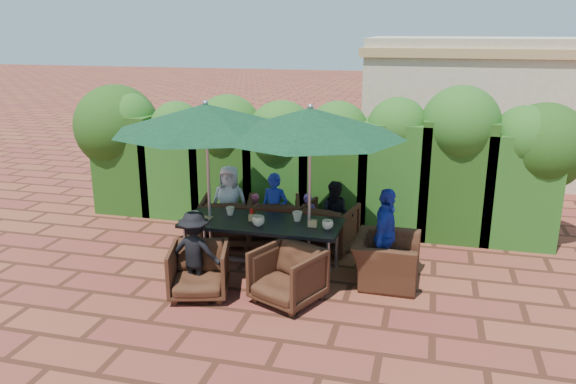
% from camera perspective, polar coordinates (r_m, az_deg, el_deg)
% --- Properties ---
extents(ground, '(80.00, 80.00, 0.00)m').
position_cam_1_polar(ground, '(8.15, -1.44, -8.46)').
color(ground, brown).
rests_on(ground, ground).
extents(dining_table, '(2.28, 0.90, 0.75)m').
position_cam_1_polar(dining_table, '(8.09, -2.70, -3.50)').
color(dining_table, black).
rests_on(dining_table, ground).
extents(umbrella_left, '(2.63, 2.63, 2.46)m').
position_cam_1_polar(umbrella_left, '(7.96, -8.34, 7.47)').
color(umbrella_left, gray).
rests_on(umbrella_left, ground).
extents(umbrella_right, '(2.57, 2.57, 2.46)m').
position_cam_1_polar(umbrella_right, '(7.49, 2.27, 7.07)').
color(umbrella_right, gray).
rests_on(umbrella_right, ground).
extents(chair_far_left, '(0.99, 0.95, 0.86)m').
position_cam_1_polar(chair_far_left, '(9.21, -6.08, -2.67)').
color(chair_far_left, black).
rests_on(chair_far_left, ground).
extents(chair_far_mid, '(1.00, 0.97, 0.86)m').
position_cam_1_polar(chair_far_mid, '(9.13, -1.46, -2.75)').
color(chair_far_mid, black).
rests_on(chair_far_mid, ground).
extents(chair_far_right, '(0.94, 0.90, 0.83)m').
position_cam_1_polar(chair_far_right, '(8.95, 4.12, -3.32)').
color(chair_far_right, black).
rests_on(chair_far_right, ground).
extents(chair_near_left, '(0.91, 0.87, 0.77)m').
position_cam_1_polar(chair_near_left, '(7.52, -9.04, -7.68)').
color(chair_near_left, black).
rests_on(chair_near_left, ground).
extents(chair_near_right, '(1.00, 0.98, 0.80)m').
position_cam_1_polar(chair_near_right, '(7.26, -0.04, -8.25)').
color(chair_near_right, black).
rests_on(chair_near_right, ground).
extents(chair_end_right, '(0.66, 1.00, 0.87)m').
position_cam_1_polar(chair_end_right, '(7.91, 9.99, -6.08)').
color(chair_end_right, black).
rests_on(chair_end_right, ground).
extents(adult_far_left, '(0.64, 0.40, 1.27)m').
position_cam_1_polar(adult_far_left, '(9.30, -5.95, -1.16)').
color(adult_far_left, silver).
rests_on(adult_far_left, ground).
extents(adult_far_mid, '(0.48, 0.41, 1.24)m').
position_cam_1_polar(adult_far_mid, '(8.89, -1.39, -2.02)').
color(adult_far_mid, '#1C2E9C').
rests_on(adult_far_mid, ground).
extents(adult_far_right, '(0.58, 0.39, 1.13)m').
position_cam_1_polar(adult_far_right, '(8.85, 4.92, -2.51)').
color(adult_far_right, black).
rests_on(adult_far_right, ground).
extents(adult_near_left, '(0.73, 0.35, 1.13)m').
position_cam_1_polar(adult_near_left, '(7.56, -9.43, -6.07)').
color(adult_near_left, black).
rests_on(adult_near_left, ground).
extents(adult_end_right, '(0.49, 0.83, 1.34)m').
position_cam_1_polar(adult_end_right, '(7.84, 9.85, -4.42)').
color(adult_end_right, '#1C2E9C').
rests_on(adult_end_right, ground).
extents(child_left, '(0.37, 0.34, 0.82)m').
position_cam_1_polar(child_left, '(9.24, -3.39, -2.66)').
color(child_left, '#E24F72').
rests_on(child_left, ground).
extents(child_right, '(0.33, 0.27, 0.87)m').
position_cam_1_polar(child_right, '(9.08, 2.04, -2.86)').
color(child_right, '#844BA4').
rests_on(child_right, ground).
extents(pedestrian_a, '(1.55, 1.08, 1.57)m').
position_cam_1_polar(pedestrian_a, '(11.72, 10.85, 3.08)').
color(pedestrian_a, '#258842').
rests_on(pedestrian_a, ground).
extents(pedestrian_b, '(0.94, 0.75, 1.69)m').
position_cam_1_polar(pedestrian_b, '(11.69, 16.77, 2.94)').
color(pedestrian_b, '#E24F72').
rests_on(pedestrian_b, ground).
extents(pedestrian_c, '(1.22, 0.92, 1.73)m').
position_cam_1_polar(pedestrian_c, '(11.94, 21.98, 2.82)').
color(pedestrian_c, '#97989F').
rests_on(pedestrian_c, ground).
extents(cup_a, '(0.16, 0.16, 0.13)m').
position_cam_1_polar(cup_a, '(8.20, -9.54, -2.41)').
color(cup_a, beige).
rests_on(cup_a, dining_table).
extents(cup_b, '(0.13, 0.13, 0.12)m').
position_cam_1_polar(cup_b, '(8.35, -5.89, -1.94)').
color(cup_b, beige).
rests_on(cup_b, dining_table).
extents(cup_c, '(0.18, 0.18, 0.14)m').
position_cam_1_polar(cup_c, '(7.87, -3.02, -2.95)').
color(cup_c, beige).
rests_on(cup_c, dining_table).
extents(cup_d, '(0.15, 0.15, 0.14)m').
position_cam_1_polar(cup_d, '(8.05, 0.95, -2.49)').
color(cup_d, beige).
rests_on(cup_d, dining_table).
extents(cup_e, '(0.16, 0.16, 0.13)m').
position_cam_1_polar(cup_e, '(7.76, 4.04, -3.33)').
color(cup_e, beige).
rests_on(cup_e, dining_table).
extents(ketchup_bottle, '(0.04, 0.04, 0.17)m').
position_cam_1_polar(ketchup_bottle, '(8.10, -3.73, -2.29)').
color(ketchup_bottle, '#B20C0A').
rests_on(ketchup_bottle, dining_table).
extents(sauce_bottle, '(0.04, 0.04, 0.17)m').
position_cam_1_polar(sauce_bottle, '(8.19, -3.48, -2.07)').
color(sauce_bottle, '#4C230C').
rests_on(sauce_bottle, dining_table).
extents(serving_tray, '(0.35, 0.25, 0.02)m').
position_cam_1_polar(serving_tray, '(8.24, -9.07, -2.68)').
color(serving_tray, '#AA7C52').
rests_on(serving_tray, dining_table).
extents(number_block_left, '(0.12, 0.06, 0.10)m').
position_cam_1_polar(number_block_left, '(8.07, -3.57, -2.61)').
color(number_block_left, tan).
rests_on(number_block_left, dining_table).
extents(number_block_right, '(0.12, 0.06, 0.10)m').
position_cam_1_polar(number_block_right, '(7.83, 2.50, -3.20)').
color(number_block_right, tan).
rests_on(number_block_right, dining_table).
extents(hedge_wall, '(9.10, 1.60, 2.55)m').
position_cam_1_polar(hedge_wall, '(9.89, 1.75, 4.12)').
color(hedge_wall, '#163D10').
rests_on(hedge_wall, ground).
extents(building, '(6.20, 3.08, 3.20)m').
position_cam_1_polar(building, '(14.29, 20.38, 8.07)').
color(building, beige).
rests_on(building, ground).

